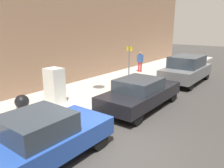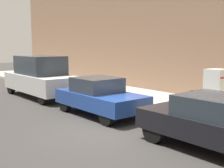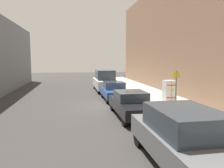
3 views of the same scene
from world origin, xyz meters
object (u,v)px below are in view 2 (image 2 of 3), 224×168
Objects in this scene: discarded_refrigerator at (216,90)px; parked_van_white at (40,77)px; trash_bag at (193,97)px; parked_hatchback_blue at (99,96)px.

discarded_refrigerator is 8.65m from parked_van_white.
trash_bag is at bearing 119.46° from parked_van_white.
trash_bag is (-0.52, -1.35, -0.50)m from discarded_refrigerator.
parked_van_white is at bearing -90.00° from parked_hatchback_blue.
parked_van_white reaches higher than parked_hatchback_blue.
trash_bag is 0.16× the size of parked_hatchback_blue.
parked_van_white is 5.06m from parked_hatchback_blue.
trash_bag is 0.12× the size of parked_van_white.
parked_hatchback_blue is (0.00, 5.05, -0.33)m from parked_van_white.
parked_van_white is (3.24, -8.02, 0.08)m from discarded_refrigerator.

